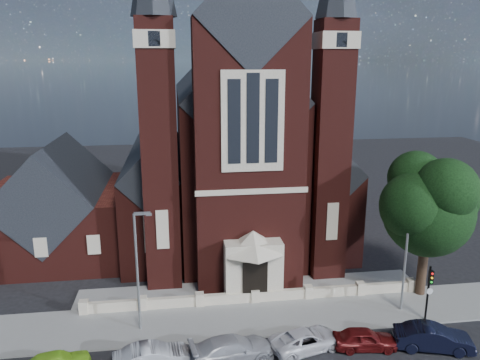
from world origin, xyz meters
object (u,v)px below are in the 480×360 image
(street_tree, at_px, (432,208))
(car_white_suv, at_px, (306,340))
(traffic_signal, at_px, (429,287))
(street_lamp_left, at_px, (138,265))
(car_navy, at_px, (433,338))
(street_lamp_right, at_px, (408,250))
(car_silver_b, at_px, (232,349))
(parish_hall, at_px, (58,211))
(church, at_px, (229,150))
(car_silver_a, at_px, (152,357))
(car_dark_red, at_px, (365,339))

(street_tree, distance_m, car_white_suv, 13.28)
(traffic_signal, xyz_separation_m, car_white_suv, (-8.85, -1.91, -1.95))
(street_lamp_left, height_order, car_navy, street_lamp_left)
(street_tree, bearing_deg, traffic_signal, -115.95)
(street_lamp_right, distance_m, car_silver_b, 13.70)
(street_tree, xyz_separation_m, street_lamp_left, (-20.51, -1.71, -2.36))
(parish_hall, bearing_deg, church, 17.16)
(car_white_suv, bearing_deg, car_silver_b, 80.86)
(parish_hall, distance_m, car_silver_a, 20.42)
(traffic_signal, relative_size, car_silver_a, 0.92)
(street_tree, distance_m, traffic_signal, 5.70)
(parish_hall, bearing_deg, car_silver_a, -63.67)
(street_tree, height_order, car_silver_b, street_tree)
(car_silver_a, bearing_deg, car_silver_b, -98.61)
(street_tree, height_order, street_lamp_left, street_tree)
(car_silver_b, bearing_deg, car_white_suv, -94.23)
(street_tree, distance_m, car_silver_b, 17.24)
(car_navy, bearing_deg, street_lamp_left, 91.24)
(car_dark_red, bearing_deg, traffic_signal, -59.45)
(street_lamp_left, distance_m, car_navy, 18.68)
(street_lamp_left, distance_m, car_dark_red, 14.69)
(parish_hall, xyz_separation_m, car_navy, (25.80, -18.54, -3.25))
(car_navy, bearing_deg, street_lamp_right, 11.98)
(church, distance_m, car_silver_b, 24.20)
(church, distance_m, parish_hall, 17.26)
(street_lamp_right, distance_m, car_silver_a, 18.05)
(car_silver_a, xyz_separation_m, car_navy, (16.87, -0.47, 0.05))
(parish_hall, distance_m, traffic_signal, 31.20)
(car_silver_a, bearing_deg, car_navy, -101.63)
(parish_hall, relative_size, street_tree, 1.14)
(parish_hall, xyz_separation_m, car_silver_b, (13.55, -17.95, -3.28))
(street_tree, distance_m, car_silver_a, 21.42)
(church, bearing_deg, car_silver_b, -96.11)
(car_silver_b, xyz_separation_m, car_dark_red, (8.14, 0.03, -0.07))
(church, height_order, street_lamp_right, church)
(traffic_signal, bearing_deg, car_white_suv, -167.81)
(church, distance_m, traffic_signal, 23.94)
(street_tree, xyz_separation_m, traffic_signal, (-1.60, -3.28, -4.38))
(street_lamp_left, distance_m, traffic_signal, 19.08)
(street_lamp_left, relative_size, car_white_suv, 1.78)
(church, distance_m, car_silver_a, 25.20)
(car_silver_a, relative_size, car_white_suv, 0.96)
(street_tree, relative_size, car_white_suv, 2.35)
(street_lamp_right, bearing_deg, parish_hall, 151.78)
(car_silver_b, distance_m, car_navy, 12.27)
(street_lamp_left, distance_m, car_white_suv, 11.36)
(traffic_signal, xyz_separation_m, car_navy, (-1.20, -2.96, -1.82))
(traffic_signal, height_order, car_silver_b, traffic_signal)
(church, distance_m, car_navy, 26.50)
(car_dark_red, relative_size, car_navy, 0.84)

